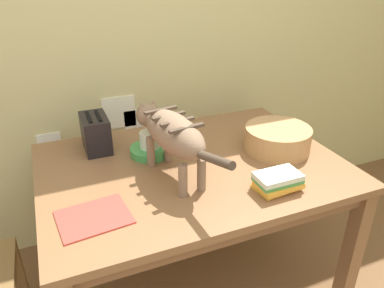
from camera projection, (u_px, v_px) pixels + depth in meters
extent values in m
cube|color=#D2C786|center=(140.00, 26.00, 2.02)|extent=(4.98, 0.10, 2.50)
cube|color=white|center=(135.00, 120.00, 2.19)|extent=(0.13, 0.01, 0.13)
cube|color=white|center=(119.00, 113.00, 2.13)|extent=(0.19, 0.01, 0.19)
cube|color=white|center=(50.00, 144.00, 2.05)|extent=(0.13, 0.01, 0.13)
cube|color=brown|center=(192.00, 167.00, 1.71)|extent=(1.35, 0.97, 0.03)
cube|color=brown|center=(192.00, 177.00, 1.73)|extent=(1.27, 0.89, 0.07)
cube|color=brown|center=(352.00, 253.00, 1.73)|extent=(0.07, 0.07, 0.71)
cube|color=brown|center=(55.00, 211.00, 2.02)|extent=(0.07, 0.07, 0.71)
cube|color=brown|center=(254.00, 166.00, 2.45)|extent=(0.07, 0.07, 0.71)
ellipsoid|color=#876950|center=(174.00, 133.00, 1.50)|extent=(0.22, 0.42, 0.16)
cube|color=#4A3A2C|center=(187.00, 128.00, 1.40)|extent=(0.15, 0.04, 0.01)
cube|color=#4A3A2C|center=(177.00, 122.00, 1.45)|extent=(0.15, 0.04, 0.01)
cube|color=#4A3A2C|center=(169.00, 116.00, 1.51)|extent=(0.15, 0.04, 0.01)
cube|color=#4A3A2C|center=(161.00, 110.00, 1.56)|extent=(0.15, 0.04, 0.01)
cylinder|color=#876950|center=(151.00, 152.00, 1.65)|extent=(0.04, 0.04, 0.14)
cylinder|color=#876950|center=(168.00, 147.00, 1.69)|extent=(0.04, 0.04, 0.14)
cylinder|color=#876950|center=(183.00, 181.00, 1.44)|extent=(0.04, 0.04, 0.14)
cylinder|color=#876950|center=(201.00, 175.00, 1.48)|extent=(0.04, 0.04, 0.14)
sphere|color=#876950|center=(148.00, 115.00, 1.69)|extent=(0.11, 0.11, 0.11)
cone|color=#876950|center=(141.00, 106.00, 1.65)|extent=(0.04, 0.04, 0.04)
cone|color=#876950|center=(154.00, 104.00, 1.68)|extent=(0.04, 0.04, 0.04)
cylinder|color=#4A3A2C|center=(215.00, 160.00, 1.27)|extent=(0.06, 0.20, 0.08)
cylinder|color=green|center=(150.00, 151.00, 1.77)|extent=(0.19, 0.19, 0.04)
cylinder|color=white|center=(150.00, 140.00, 1.75)|extent=(0.09, 0.09, 0.08)
torus|color=white|center=(161.00, 137.00, 1.76)|extent=(0.06, 0.01, 0.06)
cube|color=#DF4035|center=(94.00, 217.00, 1.35)|extent=(0.27, 0.23, 0.01)
cube|color=gold|center=(277.00, 186.00, 1.52)|extent=(0.19, 0.13, 0.01)
cube|color=#F7AB36|center=(278.00, 185.00, 1.50)|extent=(0.19, 0.12, 0.02)
cube|color=#4CA151|center=(278.00, 179.00, 1.49)|extent=(0.18, 0.11, 0.02)
cube|color=silver|center=(278.00, 176.00, 1.47)|extent=(0.18, 0.11, 0.02)
cylinder|color=tan|center=(277.00, 139.00, 1.79)|extent=(0.31, 0.31, 0.12)
cylinder|color=brown|center=(278.00, 138.00, 1.79)|extent=(0.26, 0.26, 0.10)
cube|color=black|center=(96.00, 133.00, 1.79)|extent=(0.12, 0.20, 0.17)
cube|color=black|center=(89.00, 117.00, 1.74)|extent=(0.02, 0.14, 0.01)
cube|color=black|center=(98.00, 116.00, 1.76)|extent=(0.02, 0.14, 0.01)
cube|color=brown|center=(21.00, 280.00, 1.78)|extent=(0.04, 0.04, 0.41)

